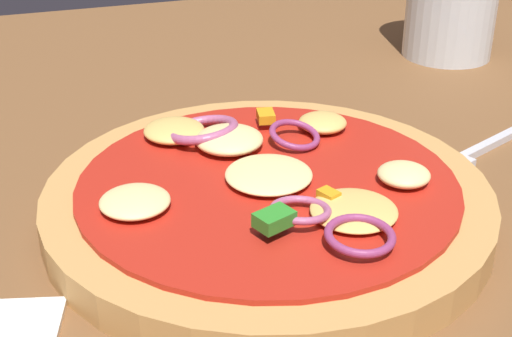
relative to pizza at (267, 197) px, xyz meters
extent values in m
cube|color=brown|center=(-0.02, -0.02, -0.03)|extent=(1.16, 0.94, 0.03)
cylinder|color=tan|center=(0.00, 0.00, 0.00)|extent=(0.24, 0.24, 0.02)
cylinder|color=red|center=(0.00, 0.00, 0.01)|extent=(0.20, 0.20, 0.00)
ellipsoid|color=#E5BC60|center=(-0.04, 0.07, 0.01)|extent=(0.04, 0.04, 0.01)
ellipsoid|color=#E5BC60|center=(0.03, -0.05, 0.01)|extent=(0.04, 0.04, 0.01)
ellipsoid|color=#F4DB8E|center=(0.07, -0.02, 0.01)|extent=(0.03, 0.03, 0.01)
ellipsoid|color=#F4DB8E|center=(0.00, 0.00, 0.01)|extent=(0.05, 0.05, 0.01)
ellipsoid|color=#F4DB8E|center=(-0.01, 0.04, 0.02)|extent=(0.04, 0.04, 0.01)
ellipsoid|color=#F4DB8E|center=(-0.07, -0.01, 0.01)|extent=(0.04, 0.04, 0.01)
ellipsoid|color=#E5BC60|center=(0.05, 0.05, 0.01)|extent=(0.03, 0.03, 0.01)
torus|color=#B25984|center=(0.00, -0.04, 0.02)|extent=(0.04, 0.04, 0.01)
torus|color=#93386B|center=(0.03, 0.04, 0.02)|extent=(0.04, 0.04, 0.01)
torus|color=#B25984|center=(-0.02, 0.06, 0.02)|extent=(0.06, 0.06, 0.01)
torus|color=#93386B|center=(0.02, -0.07, 0.02)|extent=(0.05, 0.05, 0.01)
cube|color=orange|center=(0.02, 0.07, 0.02)|extent=(0.01, 0.02, 0.01)
cube|color=orange|center=(0.02, -0.03, 0.02)|extent=(0.01, 0.01, 0.00)
cube|color=#2D8C28|center=(-0.01, -0.05, 0.02)|extent=(0.02, 0.02, 0.01)
cube|color=silver|center=(0.13, 0.02, -0.01)|extent=(0.02, 0.02, 0.01)
cube|color=silver|center=(0.10, 0.02, -0.01)|extent=(0.03, 0.01, 0.00)
cube|color=silver|center=(0.11, 0.01, -0.01)|extent=(0.03, 0.01, 0.00)
cube|color=silver|center=(0.11, 0.01, -0.01)|extent=(0.03, 0.01, 0.00)
cube|color=silver|center=(0.11, 0.00, -0.01)|extent=(0.03, 0.01, 0.00)
cylinder|color=gold|center=(0.24, 0.21, 0.03)|extent=(0.07, 0.07, 0.09)
camera|label=1|loc=(-0.11, -0.33, 0.20)|focal=51.71mm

